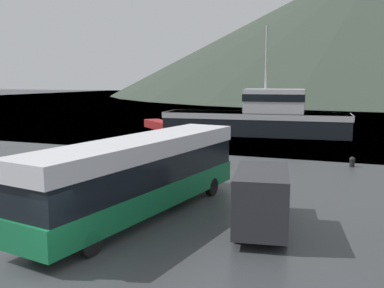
{
  "coord_description": "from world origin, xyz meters",
  "views": [
    {
      "loc": [
        7.66,
        -9.48,
        5.86
      ],
      "look_at": [
        -1.27,
        14.5,
        2.0
      ],
      "focal_mm": 40.0,
      "sensor_mm": 36.0,
      "label": 1
    }
  ],
  "objects_px": {
    "tour_bus": "(142,172)",
    "small_boat": "(161,125)",
    "delivery_van": "(262,197)",
    "fishing_boat": "(259,118)",
    "storage_bin": "(90,172)"
  },
  "relations": [
    {
      "from": "fishing_boat",
      "to": "storage_bin",
      "type": "bearing_deg",
      "value": 163.22
    },
    {
      "from": "tour_bus",
      "to": "delivery_van",
      "type": "xyz_separation_m",
      "value": [
        5.22,
        -0.03,
        -0.59
      ]
    },
    {
      "from": "delivery_van",
      "to": "fishing_boat",
      "type": "xyz_separation_m",
      "value": [
        -6.09,
        28.97,
        0.54
      ]
    },
    {
      "from": "delivery_van",
      "to": "fishing_boat",
      "type": "height_order",
      "value": "fishing_boat"
    },
    {
      "from": "delivery_van",
      "to": "small_boat",
      "type": "bearing_deg",
      "value": 111.6
    },
    {
      "from": "tour_bus",
      "to": "small_boat",
      "type": "xyz_separation_m",
      "value": [
        -12.98,
        30.3,
        -1.43
      ]
    },
    {
      "from": "fishing_boat",
      "to": "storage_bin",
      "type": "relative_size",
      "value": 13.34
    },
    {
      "from": "tour_bus",
      "to": "small_boat",
      "type": "distance_m",
      "value": 33.0
    },
    {
      "from": "delivery_van",
      "to": "fishing_boat",
      "type": "bearing_deg",
      "value": 92.49
    },
    {
      "from": "storage_bin",
      "to": "small_boat",
      "type": "height_order",
      "value": "storage_bin"
    },
    {
      "from": "delivery_van",
      "to": "small_boat",
      "type": "relative_size",
      "value": 0.96
    },
    {
      "from": "delivery_van",
      "to": "storage_bin",
      "type": "distance_m",
      "value": 12.07
    },
    {
      "from": "small_boat",
      "to": "storage_bin",
      "type": "bearing_deg",
      "value": -121.48
    },
    {
      "from": "tour_bus",
      "to": "small_boat",
      "type": "bearing_deg",
      "value": 122.71
    },
    {
      "from": "tour_bus",
      "to": "storage_bin",
      "type": "relative_size",
      "value": 8.68
    }
  ]
}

